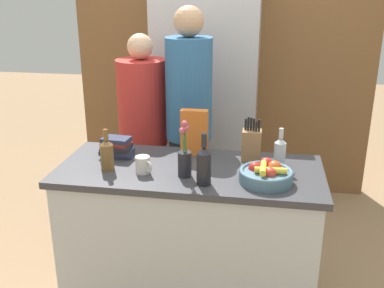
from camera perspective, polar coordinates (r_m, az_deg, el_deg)
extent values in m
cube|color=silver|center=(2.85, -0.29, -11.81)|extent=(1.49, 0.65, 0.86)
cube|color=#38383D|center=(2.65, -0.31, -3.47)|extent=(1.55, 0.68, 0.04)
cube|color=brown|center=(4.26, 3.91, 11.28)|extent=(2.75, 0.12, 2.60)
cube|color=#B7B7BC|center=(3.97, 1.89, 6.24)|extent=(0.87, 0.60, 1.99)
cylinder|color=#B7B7BC|center=(3.66, 0.21, 6.66)|extent=(0.02, 0.02, 1.10)
cylinder|color=slate|center=(2.48, 9.36, -4.14)|extent=(0.29, 0.29, 0.06)
torus|color=slate|center=(2.47, 9.40, -3.50)|extent=(0.29, 0.29, 0.02)
sphere|color=#99B233|center=(2.47, 9.58, -3.60)|extent=(0.06, 0.06, 0.06)
sphere|color=red|center=(2.50, 8.03, -3.12)|extent=(0.08, 0.08, 0.08)
sphere|color=#C64C23|center=(2.50, 10.44, -2.96)|extent=(0.08, 0.08, 0.08)
sphere|color=red|center=(2.54, 9.40, -2.55)|extent=(0.08, 0.08, 0.08)
sphere|color=red|center=(2.43, 9.90, -3.72)|extent=(0.07, 0.07, 0.07)
cylinder|color=yellow|center=(2.44, 9.97, -3.31)|extent=(0.17, 0.04, 0.03)
cylinder|color=yellow|center=(2.43, 9.04, -3.03)|extent=(0.04, 0.15, 0.03)
cube|color=olive|center=(2.76, 7.56, -0.14)|extent=(0.12, 0.10, 0.19)
cylinder|color=black|center=(2.72, 6.83, 2.40)|extent=(0.01, 0.01, 0.08)
cylinder|color=black|center=(2.72, 7.17, 2.49)|extent=(0.01, 0.01, 0.09)
cylinder|color=black|center=(2.72, 7.51, 2.43)|extent=(0.01, 0.01, 0.09)
cylinder|color=black|center=(2.71, 7.84, 2.35)|extent=(0.01, 0.01, 0.09)
cylinder|color=black|center=(2.70, 8.17, 2.16)|extent=(0.01, 0.01, 0.08)
cylinder|color=black|center=(2.70, 8.52, 2.23)|extent=(0.01, 0.01, 0.08)
cylinder|color=#232328|center=(2.51, -0.94, -2.57)|extent=(0.08, 0.08, 0.14)
cylinder|color=#477538|center=(2.45, -0.84, 0.49)|extent=(0.01, 0.02, 0.14)
sphere|color=#C64C66|center=(2.43, -0.78, 2.06)|extent=(0.04, 0.04, 0.04)
cylinder|color=#477538|center=(2.46, -0.92, 0.72)|extent=(0.02, 0.01, 0.16)
sphere|color=#C64C66|center=(2.43, -0.90, 2.50)|extent=(0.03, 0.03, 0.03)
cylinder|color=#477538|center=(2.46, -1.03, 0.28)|extent=(0.01, 0.01, 0.12)
sphere|color=#C64C66|center=(2.45, -1.08, 1.60)|extent=(0.03, 0.03, 0.03)
cylinder|color=#477538|center=(2.46, -1.14, 0.32)|extent=(0.01, 0.02, 0.13)
sphere|color=#C64C66|center=(2.43, -1.25, 1.70)|extent=(0.03, 0.03, 0.03)
cylinder|color=#477538|center=(2.45, -0.96, 0.76)|extent=(0.01, 0.01, 0.17)
sphere|color=#C64C66|center=(2.42, -0.97, 2.61)|extent=(0.03, 0.03, 0.03)
cube|color=orange|center=(2.80, 0.30, 1.49)|extent=(0.17, 0.06, 0.29)
cylinder|color=silver|center=(2.57, -6.28, -2.62)|extent=(0.08, 0.08, 0.10)
torus|color=silver|center=(2.54, -5.61, -2.86)|extent=(0.06, 0.05, 0.07)
cube|color=#2D334C|center=(2.85, -9.33, -1.34)|extent=(0.20, 0.15, 0.02)
cube|color=#2D334C|center=(2.84, -9.51, -0.91)|extent=(0.20, 0.13, 0.03)
cube|color=#232328|center=(2.83, -9.58, -0.39)|extent=(0.19, 0.17, 0.03)
cube|color=maroon|center=(2.82, -9.68, 0.06)|extent=(0.17, 0.13, 0.02)
cube|color=#2D334C|center=(2.82, -9.62, 0.56)|extent=(0.18, 0.13, 0.03)
cylinder|color=#B2BCC1|center=(2.69, 11.07, -1.31)|extent=(0.07, 0.07, 0.15)
cone|color=#B2BCC1|center=(2.66, 11.19, 0.43)|extent=(0.07, 0.07, 0.03)
cylinder|color=#B2BCC1|center=(2.65, 11.26, 1.34)|extent=(0.03, 0.03, 0.06)
cylinder|color=black|center=(2.40, 1.52, -3.16)|extent=(0.08, 0.08, 0.18)
cone|color=black|center=(2.36, 1.54, -0.78)|extent=(0.08, 0.08, 0.03)
cylinder|color=black|center=(2.34, 1.55, 0.47)|extent=(0.03, 0.03, 0.07)
cylinder|color=brown|center=(2.64, -10.72, -1.65)|extent=(0.08, 0.08, 0.15)
cone|color=brown|center=(2.61, -10.85, 0.20)|extent=(0.08, 0.08, 0.03)
cylinder|color=brown|center=(2.59, -10.91, 1.17)|extent=(0.03, 0.03, 0.06)
cube|color=#383842|center=(3.61, -5.92, -5.65)|extent=(0.31, 0.22, 0.77)
cylinder|color=red|center=(3.37, -6.34, 5.23)|extent=(0.37, 0.37, 0.64)
sphere|color=#DBAD89|center=(3.29, -6.61, 12.20)|extent=(0.19, 0.19, 0.19)
cube|color=#383842|center=(3.44, -0.37, -5.97)|extent=(0.27, 0.19, 0.86)
cylinder|color=#2D6093|center=(3.18, -0.40, 6.97)|extent=(0.33, 0.33, 0.72)
sphere|color=tan|center=(3.11, -0.42, 15.33)|extent=(0.21, 0.21, 0.21)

